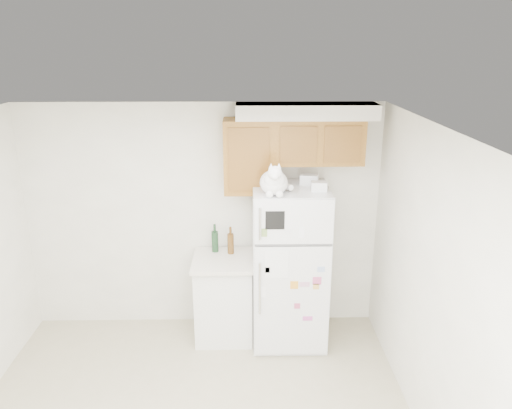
{
  "coord_description": "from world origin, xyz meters",
  "views": [
    {
      "loc": [
        0.47,
        -3.12,
        3.09
      ],
      "look_at": [
        0.57,
        1.55,
        1.55
      ],
      "focal_mm": 35.0,
      "sensor_mm": 36.0,
      "label": 1
    }
  ],
  "objects_px": {
    "storage_box_back": "(309,179)",
    "bottle_green": "(215,238)",
    "storage_box_front": "(319,186)",
    "bottle_amber": "(231,240)",
    "base_counter": "(224,297)",
    "cat": "(274,182)",
    "refrigerator": "(289,266)"
  },
  "relations": [
    {
      "from": "storage_box_back",
      "to": "bottle_green",
      "type": "relative_size",
      "value": 0.58
    },
    {
      "from": "storage_box_front",
      "to": "bottle_amber",
      "type": "relative_size",
      "value": 0.5
    },
    {
      "from": "base_counter",
      "to": "bottle_amber",
      "type": "bearing_deg",
      "value": 58.17
    },
    {
      "from": "cat",
      "to": "storage_box_back",
      "type": "xyz_separation_m",
      "value": [
        0.38,
        0.35,
        -0.08
      ]
    },
    {
      "from": "bottle_green",
      "to": "bottle_amber",
      "type": "xyz_separation_m",
      "value": [
        0.17,
        -0.05,
        -0.01
      ]
    },
    {
      "from": "cat",
      "to": "bottle_amber",
      "type": "height_order",
      "value": "cat"
    },
    {
      "from": "cat",
      "to": "storage_box_back",
      "type": "distance_m",
      "value": 0.52
    },
    {
      "from": "base_counter",
      "to": "bottle_amber",
      "type": "distance_m",
      "value": 0.62
    },
    {
      "from": "bottle_green",
      "to": "refrigerator",
      "type": "bearing_deg",
      "value": -17.55
    },
    {
      "from": "storage_box_back",
      "to": "bottle_green",
      "type": "xyz_separation_m",
      "value": [
        -0.98,
        0.11,
        -0.67
      ]
    },
    {
      "from": "cat",
      "to": "storage_box_front",
      "type": "height_order",
      "value": "cat"
    },
    {
      "from": "base_counter",
      "to": "refrigerator",
      "type": "bearing_deg",
      "value": -6.09
    },
    {
      "from": "refrigerator",
      "to": "bottle_amber",
      "type": "height_order",
      "value": "refrigerator"
    },
    {
      "from": "storage_box_front",
      "to": "cat",
      "type": "bearing_deg",
      "value": -162.03
    },
    {
      "from": "bottle_green",
      "to": "bottle_amber",
      "type": "height_order",
      "value": "bottle_green"
    },
    {
      "from": "cat",
      "to": "storage_box_front",
      "type": "xyz_separation_m",
      "value": [
        0.44,
        0.11,
        -0.08
      ]
    },
    {
      "from": "refrigerator",
      "to": "bottle_amber",
      "type": "xyz_separation_m",
      "value": [
        -0.61,
        0.19,
        0.22
      ]
    },
    {
      "from": "cat",
      "to": "base_counter",
      "type": "bearing_deg",
      "value": 151.06
    },
    {
      "from": "cat",
      "to": "storage_box_front",
      "type": "relative_size",
      "value": 3.2
    },
    {
      "from": "bottle_green",
      "to": "cat",
      "type": "bearing_deg",
      "value": -37.06
    },
    {
      "from": "cat",
      "to": "bottle_green",
      "type": "bearing_deg",
      "value": 142.94
    },
    {
      "from": "refrigerator",
      "to": "bottle_amber",
      "type": "distance_m",
      "value": 0.68
    },
    {
      "from": "cat",
      "to": "bottle_green",
      "type": "distance_m",
      "value": 1.07
    },
    {
      "from": "refrigerator",
      "to": "storage_box_back",
      "type": "relative_size",
      "value": 9.44
    },
    {
      "from": "bottle_green",
      "to": "bottle_amber",
      "type": "relative_size",
      "value": 1.04
    },
    {
      "from": "storage_box_back",
      "to": "bottle_amber",
      "type": "distance_m",
      "value": 1.06
    },
    {
      "from": "storage_box_back",
      "to": "storage_box_front",
      "type": "xyz_separation_m",
      "value": [
        0.07,
        -0.24,
        -0.01
      ]
    },
    {
      "from": "storage_box_front",
      "to": "base_counter",
      "type": "bearing_deg",
      "value": 173.61
    },
    {
      "from": "cat",
      "to": "refrigerator",
      "type": "bearing_deg",
      "value": 48.9
    },
    {
      "from": "cat",
      "to": "storage_box_back",
      "type": "height_order",
      "value": "cat"
    },
    {
      "from": "cat",
      "to": "bottle_amber",
      "type": "relative_size",
      "value": 1.6
    },
    {
      "from": "storage_box_front",
      "to": "bottle_green",
      "type": "distance_m",
      "value": 1.29
    }
  ]
}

